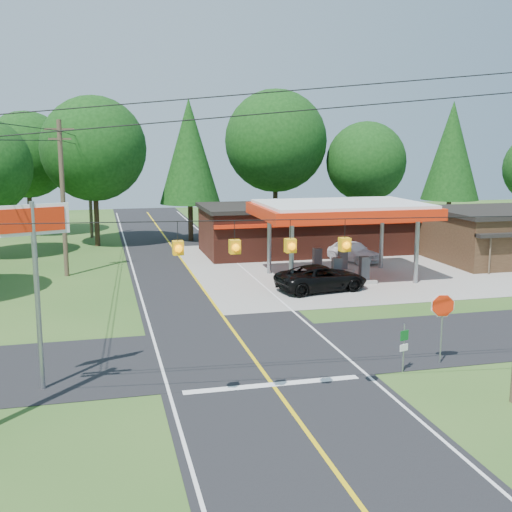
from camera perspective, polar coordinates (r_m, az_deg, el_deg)
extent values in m
plane|color=#28511C|center=(26.81, -0.57, -8.67)|extent=(120.00, 120.00, 0.00)
cube|color=black|center=(26.80, -0.57, -8.65)|extent=(8.00, 120.00, 0.02)
cube|color=black|center=(26.80, -0.57, -8.64)|extent=(70.00, 7.00, 0.02)
cube|color=yellow|center=(26.80, -0.57, -8.62)|extent=(0.15, 110.00, 0.00)
cylinder|color=gray|center=(37.40, 3.18, 0.06)|extent=(0.28, 0.28, 4.20)
cylinder|color=gray|center=(42.14, 1.19, 1.22)|extent=(0.28, 0.28, 4.20)
cylinder|color=gray|center=(40.45, 14.08, 0.53)|extent=(0.28, 0.28, 4.20)
cylinder|color=gray|center=(44.86, 11.11, 1.58)|extent=(0.28, 0.28, 4.20)
cube|color=red|center=(40.73, 7.58, 4.01)|extent=(10.60, 7.40, 0.70)
cube|color=white|center=(40.69, 7.59, 4.57)|extent=(10.00, 7.00, 0.25)
cube|color=#9E9B93|center=(39.76, 8.38, -2.32)|extent=(3.20, 0.90, 0.22)
cube|color=#3F3F44|center=(39.26, 7.19, -1.23)|extent=(0.55, 0.45, 1.50)
cube|color=#3F3F44|center=(39.94, 9.61, -1.10)|extent=(0.55, 0.45, 1.50)
cube|color=#9E9B93|center=(43.04, 6.58, -1.32)|extent=(3.20, 0.90, 0.22)
cube|color=#3F3F44|center=(42.58, 5.46, -0.30)|extent=(0.55, 0.45, 1.50)
cube|color=#3F3F44|center=(43.20, 7.72, -0.20)|extent=(0.55, 0.45, 1.50)
cube|color=#4D2016|center=(50.72, 4.45, 2.31)|extent=(16.00, 7.00, 3.50)
cube|color=black|center=(50.50, 4.48, 4.45)|extent=(16.40, 7.40, 0.30)
cube|color=red|center=(47.22, 5.84, 2.87)|extent=(16.00, 0.50, 0.25)
cylinder|color=#473828|center=(42.91, -16.78, 4.85)|extent=(0.30, 0.30, 10.00)
cube|color=#473828|center=(42.76, -17.09, 10.73)|extent=(1.80, 0.12, 0.12)
cube|color=#473828|center=(42.75, -17.05, 9.93)|extent=(1.40, 0.12, 0.12)
cylinder|color=#473828|center=(59.83, -14.57, 6.10)|extent=(0.30, 0.30, 9.50)
cube|color=#FDAA0D|center=(19.39, -6.95, 0.73)|extent=(0.32, 0.32, 0.42)
cube|color=#FDAA0D|center=(19.47, -1.90, 0.83)|extent=(0.32, 0.32, 0.42)
cube|color=#FDAA0D|center=(19.69, 3.06, 0.93)|extent=(0.32, 0.32, 0.42)
cube|color=#FDAA0D|center=(20.07, 7.88, 1.02)|extent=(0.32, 0.32, 0.42)
cylinder|color=#332316|center=(55.06, -13.98, 3.28)|extent=(0.44, 0.44, 4.68)
sphere|color=black|center=(54.70, -14.24, 9.24)|extent=(8.58, 8.58, 8.58)
cylinder|color=#332316|center=(56.61, -5.84, 3.53)|extent=(0.44, 0.44, 4.32)
cone|color=black|center=(56.25, -5.95, 9.24)|extent=(5.28, 5.28, 9.00)
cylinder|color=#332316|center=(59.18, 1.72, 4.21)|extent=(0.44, 0.44, 5.04)
sphere|color=black|center=(58.86, 1.76, 10.19)|extent=(9.24, 9.24, 9.24)
cylinder|color=#332316|center=(60.03, 9.63, 3.64)|extent=(0.44, 0.44, 3.96)
sphere|color=black|center=(59.68, 9.77, 8.26)|extent=(7.26, 7.26, 7.26)
cylinder|color=#332316|center=(62.75, 16.73, 3.80)|extent=(0.44, 0.44, 4.32)
cone|color=black|center=(62.42, 17.00, 8.95)|extent=(5.28, 5.28, 9.00)
cylinder|color=#332316|center=(63.33, -19.43, 3.70)|extent=(0.44, 0.44, 4.32)
sphere|color=black|center=(63.01, -19.71, 8.48)|extent=(7.92, 7.92, 7.92)
imported|color=black|center=(37.72, 5.85, -1.97)|extent=(6.29, 6.29, 1.52)
imported|color=white|center=(47.09, 8.59, 0.41)|extent=(5.91, 5.91, 1.54)
cylinder|color=gray|center=(23.41, -18.86, -3.53)|extent=(0.18, 0.18, 6.66)
cube|color=white|center=(22.95, -19.24, 3.06)|extent=(2.35, 0.94, 1.05)
cube|color=red|center=(22.90, -19.25, 3.04)|extent=(2.06, 0.82, 0.81)
cylinder|color=gray|center=(26.24, 16.14, -6.44)|extent=(0.07, 0.07, 2.67)
cylinder|color=gray|center=(25.08, 12.97, -7.99)|extent=(0.06, 0.06, 1.90)
cube|color=#0C591E|center=(24.89, 13.06, -6.89)|extent=(0.38, 0.14, 0.39)
cube|color=white|center=(25.03, 13.01, -7.94)|extent=(0.38, 0.14, 0.26)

